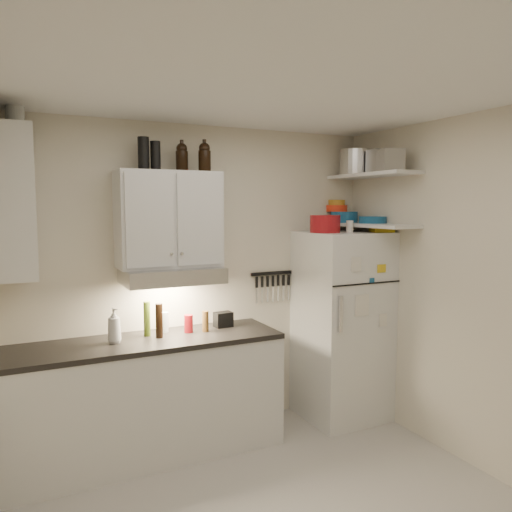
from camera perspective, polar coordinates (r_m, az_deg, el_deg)
name	(u,v)px	position (r m, az deg, el deg)	size (l,w,h in m)	color
ceiling	(287,83)	(2.95, 3.57, 19.10)	(3.20, 3.00, 0.02)	white
back_wall	(198,280)	(4.29, -6.62, -2.75)	(3.20, 0.02, 2.60)	beige
right_wall	(479,293)	(3.97, 24.11, -3.89)	(0.02, 3.00, 2.60)	beige
base_cabinet	(145,401)	(4.07, -12.54, -15.87)	(2.10, 0.60, 0.88)	silver
countertop	(144,342)	(3.93, -12.69, -9.60)	(2.10, 0.62, 0.04)	black
upper_cabinet	(169,219)	(3.99, -9.93, 4.15)	(0.80, 0.33, 0.75)	silver
side_cabinet	(7,203)	(3.69, -26.60, 5.46)	(0.33, 0.55, 1.00)	silver
range_hood	(172,275)	(3.96, -9.56, -2.18)	(0.76, 0.46, 0.12)	silver
fridge	(342,325)	(4.65, 9.78, -7.79)	(0.70, 0.68, 1.70)	white
shelf_hi	(372,175)	(4.54, 13.15, 8.99)	(0.30, 0.95, 0.03)	silver
shelf_lo	(371,225)	(4.54, 13.03, 3.44)	(0.30, 0.95, 0.03)	silver
knife_strip	(272,273)	(4.54, 1.83, -1.98)	(0.42, 0.02, 0.03)	black
dutch_oven	(325,224)	(4.36, 7.90, 3.66)	(0.26, 0.26, 0.15)	maroon
book_stack	(382,228)	(4.55, 14.17, 3.12)	(0.17, 0.22, 0.07)	yellow
spice_jar	(350,226)	(4.45, 10.66, 3.34)	(0.06, 0.06, 0.10)	silver
stock_pot	(357,163)	(4.77, 11.45, 10.43)	(0.32, 0.32, 0.23)	silver
tin_a	(381,162)	(4.58, 14.13, 10.42)	(0.20, 0.18, 0.20)	#AAAAAD
tin_b	(390,160)	(4.31, 15.11, 10.53)	(0.18, 0.18, 0.18)	#AAAAAD
bowl_teal	(344,217)	(4.80, 10.06, 4.40)	(0.25, 0.25, 0.10)	#175380
bowl_orange	(337,208)	(4.85, 9.20, 5.39)	(0.20, 0.20, 0.06)	#F63417
bowl_yellow	(337,203)	(4.85, 9.21, 6.05)	(0.16, 0.16, 0.05)	#B97E20
plates	(373,220)	(4.62, 13.20, 4.05)	(0.25, 0.25, 0.06)	#175380
growler_a	(182,157)	(4.05, -8.47, 11.13)	(0.10, 0.10, 0.23)	black
growler_b	(205,157)	(4.03, -5.90, 11.22)	(0.10, 0.10, 0.23)	black
thermos_a	(155,156)	(3.97, -11.42, 11.14)	(0.08, 0.08, 0.22)	black
thermos_b	(144,154)	(3.95, -12.73, 11.34)	(0.09, 0.09, 0.25)	black
side_jar	(15,117)	(3.86, -25.82, 14.14)	(0.12, 0.12, 0.16)	silver
soap_bottle	(114,324)	(3.86, -15.91, -7.44)	(0.11, 0.11, 0.29)	silver
pepper_mill	(205,321)	(4.07, -5.81, -7.44)	(0.05, 0.05, 0.17)	brown
oil_bottle	(147,319)	(4.00, -12.35, -7.02)	(0.05, 0.05, 0.27)	#4A6118
vinegar_bottle	(159,321)	(3.93, -11.01, -7.26)	(0.06, 0.06, 0.27)	black
clear_bottle	(165,322)	(4.10, -10.34, -7.45)	(0.05, 0.05, 0.16)	silver
red_jar	(189,324)	(4.06, -7.72, -7.67)	(0.07, 0.07, 0.14)	maroon
caddy	(223,319)	(4.22, -3.77, -7.24)	(0.14, 0.10, 0.12)	black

